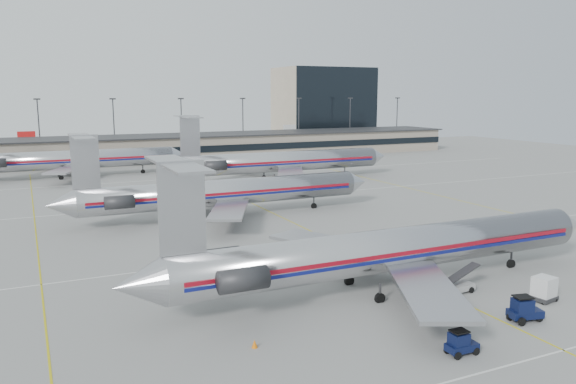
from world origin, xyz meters
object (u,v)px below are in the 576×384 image
tug_center (524,310)px  uld_container (544,289)px  belt_loader (456,286)px  jet_foreground (385,250)px  jet_second_row (219,192)px

tug_center → uld_container: (4.78, 2.38, 0.10)m
belt_loader → jet_foreground: bearing=141.1°
jet_foreground → uld_container: 12.81m
jet_foreground → tug_center: size_ratio=17.44×
tug_center → belt_loader: size_ratio=0.60×
jet_foreground → tug_center: 11.52m
uld_container → belt_loader: belt_loader is taller
jet_second_row → tug_center: jet_second_row is taller
jet_second_row → tug_center: (8.82, -42.81, -2.48)m
jet_second_row → tug_center: bearing=-78.4°
jet_foreground → uld_container: (10.07, -7.53, -2.45)m
jet_second_row → belt_loader: bearing=-76.8°
jet_second_row → jet_foreground: bearing=-83.9°
jet_second_row → uld_container: 42.73m
tug_center → belt_loader: 6.71m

